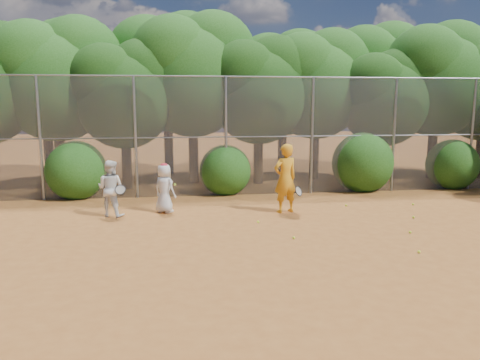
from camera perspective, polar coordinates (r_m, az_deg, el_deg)
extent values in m
plane|color=brown|center=(10.57, 7.30, -7.99)|extent=(80.00, 80.00, 0.00)
cylinder|color=gray|center=(16.35, -23.19, 4.64)|extent=(0.09, 0.09, 4.00)
cylinder|color=gray|center=(15.82, -12.63, 5.03)|extent=(0.09, 0.09, 4.00)
cylinder|color=gray|center=(15.86, -1.72, 5.26)|extent=(0.09, 0.09, 4.00)
cylinder|color=gray|center=(16.45, 8.77, 5.31)|extent=(0.09, 0.09, 4.00)
cylinder|color=gray|center=(17.54, 18.26, 5.20)|extent=(0.09, 0.09, 4.00)
cylinder|color=gray|center=(19.04, 26.43, 4.98)|extent=(0.09, 0.09, 4.00)
cylinder|color=gray|center=(15.97, 1.90, 12.47)|extent=(20.00, 0.05, 0.05)
cylinder|color=gray|center=(15.99, 1.86, 5.30)|extent=(20.00, 0.04, 0.04)
cube|color=slate|center=(15.99, 1.86, 5.30)|extent=(20.00, 0.02, 4.00)
sphere|color=black|center=(19.14, -26.92, 12.40)|extent=(3.05, 3.05, 3.05)
cylinder|color=black|center=(18.83, -21.06, 3.04)|extent=(0.38, 0.38, 2.52)
sphere|color=#1B4D13|center=(18.74, -21.52, 10.56)|extent=(4.03, 4.03, 4.03)
sphere|color=#1B4D13|center=(19.03, -18.99, 13.71)|extent=(3.23, 3.23, 3.23)
sphere|color=#1B4D13|center=(18.67, -24.05, 12.89)|extent=(3.02, 3.02, 3.02)
cylinder|color=black|center=(17.74, -13.66, 2.48)|extent=(0.36, 0.36, 2.17)
sphere|color=black|center=(17.62, -13.93, 9.35)|extent=(3.47, 3.47, 3.47)
sphere|color=black|center=(17.93, -11.67, 12.21)|extent=(2.78, 2.78, 2.78)
sphere|color=black|center=(17.45, -16.14, 11.55)|extent=(2.60, 2.60, 2.60)
cylinder|color=black|center=(18.63, -5.69, 3.77)|extent=(0.39, 0.39, 2.66)
sphere|color=#1B4D13|center=(18.56, -5.83, 11.81)|extent=(4.26, 4.26, 4.26)
sphere|color=#1B4D13|center=(19.10, -3.29, 14.97)|extent=(3.40, 3.40, 3.40)
sphere|color=#1B4D13|center=(18.28, -8.25, 14.47)|extent=(3.19, 3.19, 3.19)
cylinder|color=black|center=(18.32, 2.24, 3.11)|extent=(0.37, 0.37, 2.27)
sphere|color=black|center=(18.21, 2.28, 10.10)|extent=(3.64, 3.64, 3.64)
sphere|color=black|center=(18.74, 4.35, 12.85)|extent=(2.91, 2.91, 2.91)
sphere|color=black|center=(17.86, 0.39, 12.46)|extent=(2.73, 2.73, 2.73)
cylinder|color=black|center=(19.66, 9.04, 3.69)|extent=(0.38, 0.38, 2.45)
sphere|color=#1B4D13|center=(19.57, 9.22, 10.70)|extent=(3.92, 3.92, 3.92)
sphere|color=#1B4D13|center=(20.23, 11.15, 13.38)|extent=(3.14, 3.14, 3.14)
sphere|color=#1B4D13|center=(19.14, 7.53, 13.12)|extent=(2.94, 2.94, 2.94)
cylinder|color=black|center=(19.63, 16.88, 2.88)|extent=(0.36, 0.36, 2.10)
sphere|color=black|center=(19.52, 17.18, 8.89)|extent=(3.36, 3.36, 3.36)
sphere|color=black|center=(20.13, 18.65, 11.21)|extent=(2.69, 2.69, 2.69)
sphere|color=black|center=(19.06, 15.96, 10.96)|extent=(2.52, 2.52, 2.52)
cylinder|color=black|center=(21.29, 22.39, 3.72)|extent=(0.39, 0.39, 2.59)
sphere|color=#1B4D13|center=(21.22, 22.82, 10.55)|extent=(4.14, 4.14, 4.14)
sphere|color=#1B4D13|center=(22.06, 24.34, 13.08)|extent=(3.32, 3.32, 3.32)
sphere|color=#1B4D13|center=(20.64, 21.64, 12.98)|extent=(3.11, 3.11, 3.11)
cylinder|color=black|center=(22.12, 27.24, 3.21)|extent=(0.37, 0.37, 2.31)
sphere|color=black|center=(21.46, 26.84, 11.12)|extent=(2.77, 2.77, 2.77)
cylinder|color=black|center=(21.29, -22.30, 3.77)|extent=(0.39, 0.39, 2.62)
sphere|color=#1B4D13|center=(21.22, -22.74, 10.69)|extent=(4.20, 4.20, 4.20)
sphere|color=#1B4D13|center=(21.50, -20.41, 13.61)|extent=(3.36, 3.36, 3.36)
sphere|color=#1B4D13|center=(21.16, -25.08, 12.83)|extent=(3.15, 3.15, 3.15)
cylinder|color=black|center=(20.80, -8.69, 4.49)|extent=(0.40, 0.40, 2.80)
sphere|color=#1B4D13|center=(20.75, -8.88, 12.06)|extent=(4.48, 4.48, 4.48)
sphere|color=#1B4D13|center=(21.29, -6.44, 15.07)|extent=(3.58, 3.58, 3.58)
sphere|color=#1B4D13|center=(20.51, -11.23, 14.54)|extent=(3.36, 3.36, 3.36)
cylinder|color=black|center=(20.94, 5.15, 4.21)|extent=(0.38, 0.38, 2.52)
sphere|color=#1B4D13|center=(20.86, 5.25, 10.98)|extent=(4.03, 4.03, 4.03)
sphere|color=#1B4D13|center=(21.50, 7.20, 13.59)|extent=(3.23, 3.23, 3.23)
sphere|color=#1B4D13|center=(20.46, 3.50, 13.29)|extent=(3.02, 3.02, 3.02)
cylinder|color=black|center=(22.92, 15.88, 4.60)|extent=(0.40, 0.40, 2.73)
sphere|color=#1B4D13|center=(22.87, 16.19, 11.29)|extent=(4.37, 4.37, 4.37)
sphere|color=#1B4D13|center=(23.69, 17.86, 13.78)|extent=(3.49, 3.49, 3.49)
sphere|color=#1B4D13|center=(22.32, 14.80, 13.65)|extent=(3.28, 3.28, 3.28)
sphere|color=#1B4D13|center=(16.51, -19.35, 1.41)|extent=(2.00, 2.00, 2.00)
sphere|color=#1B4D13|center=(16.27, -1.81, 1.47)|extent=(1.80, 1.80, 1.80)
sphere|color=#1B4D13|center=(17.48, 14.72, 2.38)|extent=(2.20, 2.20, 2.20)
sphere|color=#1B4D13|center=(19.11, 24.46, 1.97)|extent=(1.90, 1.90, 1.90)
imported|color=orange|center=(13.49, 5.53, 0.20)|extent=(0.84, 0.68, 1.99)
torus|color=black|center=(13.45, 7.16, -1.36)|extent=(0.32, 0.32, 0.29)
cylinder|color=black|center=(13.57, 6.43, -1.64)|extent=(0.21, 0.22, 0.15)
imported|color=silver|center=(13.63, -9.19, -1.02)|extent=(0.82, 0.78, 1.41)
ellipsoid|color=red|center=(13.53, -9.26, 1.76)|extent=(0.22, 0.22, 0.13)
sphere|color=#CDEF2B|center=(13.41, -7.94, -0.54)|extent=(0.07, 0.07, 0.07)
imported|color=white|center=(13.51, -15.51, -0.99)|extent=(0.93, 0.84, 1.58)
torus|color=black|center=(13.17, -14.39, -1.14)|extent=(0.32, 0.21, 0.27)
cylinder|color=black|center=(13.37, -14.20, -1.50)|extent=(0.06, 0.25, 0.18)
sphere|color=#CDEF2B|center=(13.75, 20.40, -4.27)|extent=(0.07, 0.07, 0.07)
sphere|color=#CDEF2B|center=(14.71, 12.81, -3.03)|extent=(0.07, 0.07, 0.07)
sphere|color=#CDEF2B|center=(10.69, 20.99, -8.16)|extent=(0.07, 0.07, 0.07)
sphere|color=#CDEF2B|center=(12.17, 20.03, -5.99)|extent=(0.07, 0.07, 0.07)
sphere|color=#CDEF2B|center=(11.05, 6.58, -7.00)|extent=(0.07, 0.07, 0.07)
sphere|color=#CDEF2B|center=(15.48, 20.34, -2.78)|extent=(0.07, 0.07, 0.07)
sphere|color=#CDEF2B|center=(12.41, 2.23, -5.12)|extent=(0.07, 0.07, 0.07)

